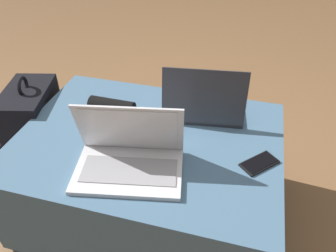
{
  "coord_description": "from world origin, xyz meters",
  "views": [
    {
      "loc": [
        0.33,
        -0.92,
        1.25
      ],
      "look_at": [
        0.08,
        -0.01,
        0.52
      ],
      "focal_mm": 35.0,
      "sensor_mm": 36.0,
      "label": 1
    }
  ],
  "objects_px": {
    "cell_phone": "(259,163)",
    "backpack": "(35,133)",
    "laptop_near": "(129,156)",
    "wrist_brace": "(112,107)",
    "laptop_far": "(203,105)"
  },
  "relations": [
    {
      "from": "laptop_near",
      "to": "laptop_far",
      "type": "height_order",
      "value": "same"
    },
    {
      "from": "laptop_near",
      "to": "backpack",
      "type": "distance_m",
      "value": 0.73
    },
    {
      "from": "laptop_far",
      "to": "backpack",
      "type": "relative_size",
      "value": 0.65
    },
    {
      "from": "laptop_near",
      "to": "backpack",
      "type": "bearing_deg",
      "value": 144.15
    },
    {
      "from": "backpack",
      "to": "wrist_brace",
      "type": "xyz_separation_m",
      "value": [
        0.44,
        -0.01,
        0.24
      ]
    },
    {
      "from": "cell_phone",
      "to": "backpack",
      "type": "height_order",
      "value": "backpack"
    },
    {
      "from": "laptop_far",
      "to": "backpack",
      "type": "distance_m",
      "value": 0.85
    },
    {
      "from": "laptop_far",
      "to": "cell_phone",
      "type": "xyz_separation_m",
      "value": [
        0.25,
        -0.24,
        -0.05
      ]
    },
    {
      "from": "laptop_near",
      "to": "laptop_far",
      "type": "bearing_deg",
      "value": 52.3
    },
    {
      "from": "laptop_far",
      "to": "cell_phone",
      "type": "relative_size",
      "value": 2.46
    },
    {
      "from": "laptop_near",
      "to": "cell_phone",
      "type": "relative_size",
      "value": 2.78
    },
    {
      "from": "laptop_near",
      "to": "wrist_brace",
      "type": "bearing_deg",
      "value": 112.24
    },
    {
      "from": "laptop_far",
      "to": "backpack",
      "type": "bearing_deg",
      "value": -1.9
    },
    {
      "from": "laptop_far",
      "to": "cell_phone",
      "type": "height_order",
      "value": "laptop_far"
    },
    {
      "from": "laptop_near",
      "to": "cell_phone",
      "type": "xyz_separation_m",
      "value": [
        0.43,
        0.13,
        -0.04
      ]
    }
  ]
}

